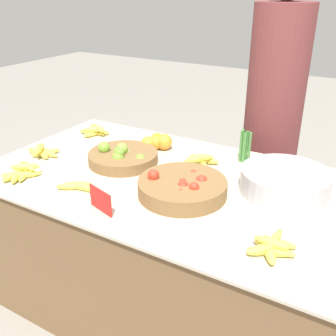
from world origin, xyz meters
TOP-DOWN VIEW (x-y plane):
  - ground_plane at (0.00, 0.00)m, footprint 12.00×12.00m
  - market_table at (0.00, 0.00)m, footprint 1.67×0.96m
  - lime_bowl at (-0.27, 0.04)m, footprint 0.33×0.33m
  - tomato_basket at (0.13, -0.10)m, footprint 0.36×0.36m
  - orange_pile at (-0.22, 0.26)m, footprint 0.14×0.15m
  - metal_bowl at (0.47, 0.14)m, footprint 0.36×0.36m
  - price_sign at (-0.08, -0.36)m, footprint 0.13×0.04m
  - veg_bundle at (0.22, 0.34)m, footprint 0.06×0.04m
  - banana_bunch_front_left at (-0.67, -0.10)m, footprint 0.20×0.16m
  - banana_bunch_back_center at (-0.56, -0.32)m, footprint 0.15×0.17m
  - banana_bunch_front_center at (-0.63, 0.27)m, footprint 0.18×0.13m
  - banana_bunch_front_right at (0.55, -0.29)m, footprint 0.15×0.18m
  - banana_bunch_middle_left at (0.06, 0.21)m, footprint 0.17×0.16m
  - banana_bunch_middle_right at (-0.27, -0.28)m, footprint 0.19×0.12m
  - vendor_person at (0.22, 0.81)m, footprint 0.32×0.32m

SIDE VIEW (x-z plane):
  - ground_plane at x=0.00m, z-range 0.00..0.00m
  - market_table at x=0.00m, z-range 0.00..0.71m
  - banana_bunch_middle_right at x=-0.27m, z-range 0.71..0.74m
  - banana_bunch_front_right at x=0.55m, z-range 0.70..0.75m
  - banana_bunch_back_center at x=-0.56m, z-range 0.70..0.76m
  - banana_bunch_front_left at x=-0.67m, z-range 0.70..0.76m
  - banana_bunch_front_center at x=-0.63m, z-range 0.70..0.76m
  - vendor_person at x=0.22m, z-range -0.06..1.52m
  - banana_bunch_middle_left at x=0.06m, z-range 0.70..0.76m
  - lime_bowl at x=-0.27m, z-range 0.69..0.79m
  - tomato_basket at x=0.13m, z-range 0.69..0.79m
  - orange_pile at x=-0.22m, z-range 0.70..0.79m
  - price_sign at x=-0.08m, z-range 0.71..0.80m
  - metal_bowl at x=0.47m, z-range 0.71..0.80m
  - veg_bundle at x=0.22m, z-range 0.71..0.86m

